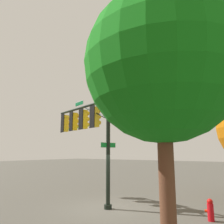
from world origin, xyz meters
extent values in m
plane|color=#49463E|center=(0.00, 0.00, 0.00)|extent=(120.00, 120.00, 0.00)
cylinder|color=black|center=(0.00, 0.00, 3.07)|extent=(0.20, 0.20, 6.14)
cylinder|color=black|center=(0.00, 0.00, 0.10)|extent=(0.36, 0.36, 0.20)
cylinder|color=black|center=(2.54, -0.71, 5.27)|extent=(5.12, 1.55, 0.14)
cylinder|color=black|center=(1.14, -0.32, 4.77)|extent=(2.34, 0.72, 1.07)
cube|color=yellow|center=(1.13, -0.32, 4.52)|extent=(0.40, 0.43, 1.10)
cube|color=black|center=(1.18, -0.12, 4.52)|extent=(0.43, 0.16, 1.22)
sphere|color=maroon|center=(1.08, -0.51, 4.86)|extent=(0.22, 0.22, 0.22)
cylinder|color=yellow|center=(1.06, -0.57, 4.91)|extent=(0.26, 0.20, 0.23)
sphere|color=#855607|center=(1.08, -0.51, 4.52)|extent=(0.22, 0.22, 0.22)
cylinder|color=yellow|center=(1.06, -0.57, 4.57)|extent=(0.26, 0.20, 0.23)
sphere|color=#20FF59|center=(1.08, -0.51, 4.18)|extent=(0.22, 0.22, 0.22)
cylinder|color=yellow|center=(1.06, -0.57, 4.23)|extent=(0.26, 0.20, 0.23)
cube|color=yellow|center=(2.26, -0.63, 4.52)|extent=(0.40, 0.43, 1.10)
cube|color=black|center=(2.31, -0.44, 4.52)|extent=(0.44, 0.15, 1.22)
sphere|color=maroon|center=(2.21, -0.82, 4.86)|extent=(0.22, 0.22, 0.22)
cylinder|color=yellow|center=(2.19, -0.88, 4.91)|extent=(0.26, 0.19, 0.23)
sphere|color=#855607|center=(2.21, -0.82, 4.52)|extent=(0.22, 0.22, 0.22)
cylinder|color=yellow|center=(2.19, -0.88, 4.57)|extent=(0.26, 0.19, 0.23)
sphere|color=#20FF59|center=(2.21, -0.82, 4.18)|extent=(0.22, 0.22, 0.22)
cylinder|color=yellow|center=(2.19, -0.88, 4.23)|extent=(0.26, 0.19, 0.23)
cube|color=yellow|center=(3.39, -0.95, 4.52)|extent=(0.41, 0.44, 1.10)
cube|color=black|center=(3.45, -0.76, 4.52)|extent=(0.43, 0.17, 1.22)
sphere|color=maroon|center=(3.33, -1.14, 4.86)|extent=(0.22, 0.22, 0.22)
cylinder|color=yellow|center=(3.31, -1.19, 4.91)|extent=(0.26, 0.20, 0.23)
sphere|color=#855607|center=(3.33, -1.14, 4.52)|extent=(0.22, 0.22, 0.22)
cylinder|color=yellow|center=(3.31, -1.19, 4.57)|extent=(0.26, 0.20, 0.23)
sphere|color=#20FF59|center=(3.33, -1.14, 4.18)|extent=(0.22, 0.22, 0.22)
cylinder|color=yellow|center=(3.31, -1.19, 4.23)|extent=(0.26, 0.20, 0.23)
cube|color=yellow|center=(4.51, -1.26, 4.52)|extent=(0.41, 0.44, 1.10)
cube|color=black|center=(4.57, -1.07, 4.52)|extent=(0.43, 0.17, 1.22)
sphere|color=maroon|center=(4.45, -1.45, 4.86)|extent=(0.22, 0.22, 0.22)
cylinder|color=yellow|center=(4.44, -1.51, 4.91)|extent=(0.26, 0.20, 0.23)
sphere|color=#855607|center=(4.45, -1.45, 4.52)|extent=(0.22, 0.22, 0.22)
cylinder|color=yellow|center=(4.44, -1.51, 4.57)|extent=(0.26, 0.20, 0.23)
sphere|color=#20FF59|center=(4.45, -1.45, 4.18)|extent=(0.22, 0.22, 0.22)
cylinder|color=yellow|center=(4.44, -1.51, 4.23)|extent=(0.26, 0.20, 0.23)
cube|color=white|center=(2.79, -0.78, 5.57)|extent=(0.91, 0.27, 0.26)
cube|color=#0D6733|center=(2.79, -0.78, 5.57)|extent=(0.87, 0.27, 0.22)
cube|color=white|center=(0.00, 0.00, 2.97)|extent=(0.27, 0.91, 0.26)
cube|color=#107F2F|center=(0.00, 0.00, 2.97)|extent=(0.27, 0.87, 0.22)
cylinder|color=red|center=(-4.37, -0.81, 0.33)|extent=(0.24, 0.24, 0.65)
sphere|color=red|center=(-4.37, -0.81, 0.72)|extent=(0.22, 0.22, 0.22)
cylinder|color=red|center=(-4.22, -0.81, 0.36)|extent=(0.12, 0.10, 0.10)
cylinder|color=brown|center=(-4.85, 4.66, 1.52)|extent=(0.31, 0.31, 3.03)
sphere|color=#137314|center=(-4.85, 4.66, 4.42)|extent=(3.26, 3.26, 3.26)
camera|label=1|loc=(-6.56, 8.85, 2.62)|focal=35.46mm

